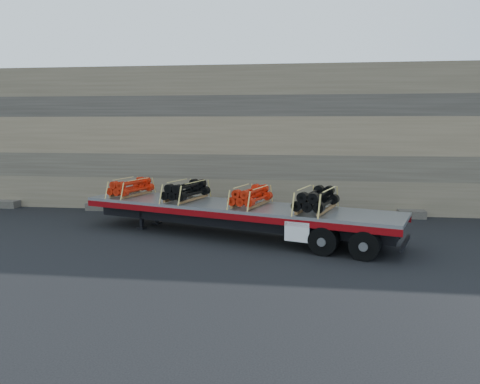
{
  "coord_description": "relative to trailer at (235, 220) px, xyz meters",
  "views": [
    {
      "loc": [
        2.01,
        -17.12,
        4.33
      ],
      "look_at": [
        -0.47,
        1.35,
        1.54
      ],
      "focal_mm": 35.0,
      "sensor_mm": 36.0,
      "label": 1
    }
  ],
  "objects": [
    {
      "name": "ground",
      "position": [
        0.49,
        -0.17,
        -0.62
      ],
      "size": [
        120.0,
        120.0,
        0.0
      ],
      "primitive_type": "plane",
      "color": "black",
      "rests_on": "ground"
    },
    {
      "name": "rock_wall",
      "position": [
        0.49,
        6.33,
        2.88
      ],
      "size": [
        44.0,
        3.0,
        7.0
      ],
      "primitive_type": "cube",
      "color": "#7A6B54",
      "rests_on": "ground"
    },
    {
      "name": "trailer",
      "position": [
        0.0,
        0.0,
        0.0
      ],
      "size": [
        12.57,
        6.14,
        1.24
      ],
      "primitive_type": null,
      "rotation": [
        0.0,
        0.0,
        -0.32
      ],
      "color": "#9D9FA4",
      "rests_on": "ground"
    },
    {
      "name": "bundle_front",
      "position": [
        -4.68,
        1.53,
        0.97
      ],
      "size": [
        1.52,
        2.15,
        0.69
      ],
      "primitive_type": null,
      "rotation": [
        0.0,
        0.0,
        -0.32
      ],
      "color": "red",
      "rests_on": "trailer"
    },
    {
      "name": "bundle_midfront",
      "position": [
        -2.07,
        0.68,
        0.99
      ],
      "size": [
        1.62,
        2.29,
        0.73
      ],
      "primitive_type": null,
      "rotation": [
        0.0,
        0.0,
        -0.32
      ],
      "color": "black",
      "rests_on": "trailer"
    },
    {
      "name": "bundle_midrear",
      "position": [
        0.62,
        -0.2,
        0.97
      ],
      "size": [
        1.53,
        2.15,
        0.69
      ],
      "primitive_type": null,
      "rotation": [
        0.0,
        0.0,
        -0.32
      ],
      "color": "red",
      "rests_on": "trailer"
    },
    {
      "name": "bundle_rear",
      "position": [
        3.01,
        -0.99,
        1.01
      ],
      "size": [
        1.71,
        2.41,
        0.77
      ],
      "primitive_type": null,
      "rotation": [
        0.0,
        0.0,
        -0.32
      ],
      "color": "black",
      "rests_on": "trailer"
    }
  ]
}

